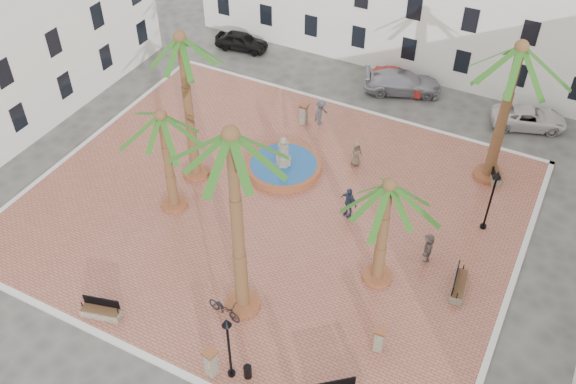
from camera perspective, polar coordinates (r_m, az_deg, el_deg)
name	(u,v)px	position (r m, az deg, el deg)	size (l,w,h in m)	color
ground	(272,208)	(35.34, -1.44, -1.45)	(120.00, 120.00, 0.00)	#56544F
plaza	(272,207)	(35.29, -1.44, -1.36)	(26.00, 22.00, 0.15)	#A95D48
kerb_n	(350,107)	(43.16, 5.58, 7.49)	(26.30, 0.30, 0.16)	silver
kerb_s	(152,359)	(29.47, -12.00, -14.34)	(26.30, 0.30, 0.16)	silver
kerb_e	(510,291)	(32.93, 19.10, -8.35)	(0.30, 22.30, 0.16)	silver
kerb_w	(88,142)	(41.75, -17.38, 4.27)	(0.30, 22.30, 0.16)	silver
fountain	(283,165)	(37.45, -0.40, 2.41)	(4.45, 4.45, 2.30)	#A35531
palm_nw	(182,53)	(33.30, -9.43, 12.07)	(4.95, 4.95, 9.09)	#A35531
palm_sw	(163,128)	(32.61, -11.09, 5.62)	(4.59, 4.59, 6.26)	#A35531
palm_s	(232,156)	(24.32, -4.99, 3.24)	(5.35, 5.35, 10.27)	#A35531
palm_e	(387,198)	(28.26, 8.83, -0.56)	(4.82, 4.82, 6.29)	#A35531
palm_ne	(517,63)	(34.85, 19.72, 10.72)	(5.47, 5.47, 8.72)	#A35531
bench_s	(101,312)	(31.16, -16.27, -10.17)	(1.96, 1.03, 0.99)	gray
bench_e	(459,285)	(31.97, 14.94, -8.03)	(0.84, 2.06, 1.05)	gray
bench_ne	(494,173)	(38.84, 17.82, 1.66)	(1.27, 1.95, 0.99)	gray
lamppost_s	(228,338)	(26.37, -5.35, -12.80)	(0.41, 0.41, 3.79)	black
lamppost_e	(493,190)	(33.88, 17.78, 0.13)	(0.42, 0.42, 3.84)	black
bollard_se	(211,362)	(27.94, -6.87, -14.79)	(0.66, 0.66, 1.52)	gray
bollard_n	(304,114)	(40.92, 1.42, 6.93)	(0.50, 0.50, 1.40)	gray
bollard_e	(379,339)	(28.80, 8.12, -12.83)	(0.52, 0.52, 1.34)	gray
litter_bin	(248,372)	(28.09, -3.60, -15.65)	(0.35, 0.35, 0.69)	black
bicycle_a	(224,308)	(29.95, -5.68, -10.25)	(0.64, 1.84, 0.97)	black
pedestrian_fountain_a	(356,154)	(37.73, 6.09, 3.38)	(0.76, 0.50, 1.56)	#7D6A53
pedestrian_fountain_b	(349,202)	(34.26, 5.40, -0.89)	(1.08, 0.45, 1.85)	#354461
pedestrian_north	(321,113)	(40.83, 2.93, 7.05)	(1.13, 0.65, 1.74)	#444348
pedestrian_east	(428,247)	(32.64, 12.36, -4.79)	(1.53, 0.49, 1.65)	#71635B
car_black	(242,41)	(49.64, -4.15, 13.24)	(1.61, 3.99, 1.36)	black
car_red	(398,81)	(45.28, 9.72, 9.69)	(1.38, 3.95, 1.30)	#A41E1B
car_silver	(403,82)	(44.98, 10.16, 9.56)	(2.12, 5.22, 1.51)	#A0A0A8
car_white	(529,118)	(43.75, 20.63, 6.20)	(2.16, 4.68, 1.30)	silver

